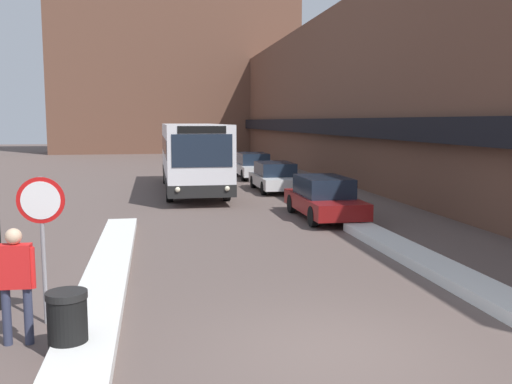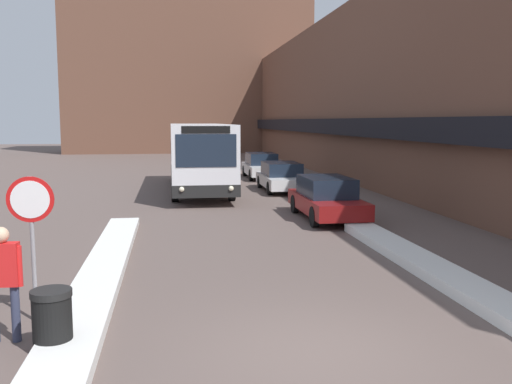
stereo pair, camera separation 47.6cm
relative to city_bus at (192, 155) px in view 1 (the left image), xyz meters
The scene contains 13 objects.
ground_plane 19.82m from the city_bus, 87.81° to the right, with size 160.00×160.00×0.00m, color brown.
building_row_right 11.97m from the city_bus, 21.70° to the left, with size 5.50×60.00×9.78m.
building_backdrop_far 37.11m from the city_bus, 88.81° to the left, with size 26.00×8.00×19.86m.
snow_bank_left 15.80m from the city_bus, 100.43° to the right, with size 0.90×13.55×0.21m.
snow_bank_right 17.54m from the city_bus, 75.56° to the right, with size 0.90×12.14×0.24m.
city_bus is the anchor object (origin of this frame).
parked_car_front 9.50m from the city_bus, 65.25° to the right, with size 1.80×4.65×1.45m.
parked_car_middle 4.13m from the city_bus, ahead, with size 1.89×4.60×1.37m.
parked_car_back 7.01m from the city_bus, 55.26° to the left, with size 1.85×4.65×1.49m.
stop_sign 18.11m from the city_bus, 101.55° to the right, with size 0.76×0.08×2.46m.
street_lamp 17.59m from the city_bus, 104.43° to the right, with size 1.46×0.36×7.36m.
pedestrian 19.02m from the city_bus, 101.76° to the right, with size 0.58×0.24×1.79m.
trash_bin 19.45m from the city_bus, 99.10° to the right, with size 0.59×0.59×0.95m.
Camera 1 is at (-2.55, -7.65, 3.36)m, focal length 40.00 mm.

